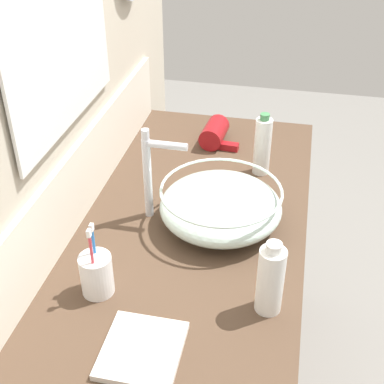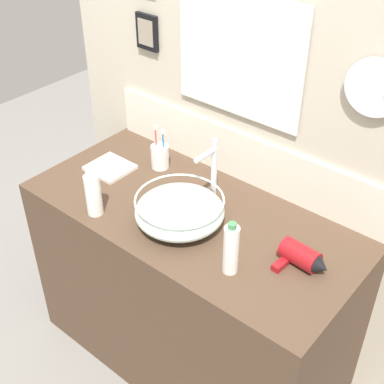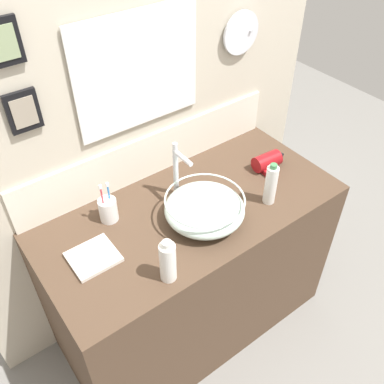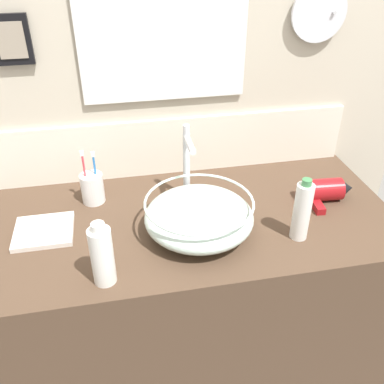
{
  "view_description": "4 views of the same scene",
  "coord_description": "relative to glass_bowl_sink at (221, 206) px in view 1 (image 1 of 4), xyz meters",
  "views": [
    {
      "loc": [
        -1.18,
        -0.25,
        1.78
      ],
      "look_at": [
        0.0,
        0.0,
        0.96
      ],
      "focal_mm": 50.0,
      "sensor_mm": 36.0,
      "label": 1
    },
    {
      "loc": [
        1.05,
        -1.26,
        2.14
      ],
      "look_at": [
        0.0,
        0.0,
        0.96
      ],
      "focal_mm": 50.0,
      "sensor_mm": 36.0,
      "label": 2
    },
    {
      "loc": [
        -0.8,
        -1.08,
        2.15
      ],
      "look_at": [
        0.0,
        0.0,
        0.96
      ],
      "focal_mm": 40.0,
      "sensor_mm": 36.0,
      "label": 3
    },
    {
      "loc": [
        -0.22,
        -1.12,
        1.69
      ],
      "look_at": [
        0.0,
        0.0,
        0.96
      ],
      "focal_mm": 40.0,
      "sensor_mm": 36.0,
      "label": 4
    }
  ],
  "objects": [
    {
      "name": "shampoo_bottle",
      "position": [
        0.3,
        -0.08,
        0.04
      ],
      "size": [
        0.05,
        0.05,
        0.21
      ],
      "color": "white",
      "rests_on": "vanity_counter"
    },
    {
      "name": "vanity_counter",
      "position": [
        -0.01,
        0.08,
        -0.49
      ],
      "size": [
        1.36,
        0.64,
        0.86
      ],
      "primitive_type": "cube",
      "color": "#4C3828",
      "rests_on": "ground"
    },
    {
      "name": "back_panel",
      "position": [
        -0.01,
        0.43,
        0.32
      ],
      "size": [
        1.87,
        0.1,
        2.47
      ],
      "color": "beige",
      "rests_on": "ground"
    },
    {
      "name": "hair_drier",
      "position": [
        0.47,
        0.09,
        -0.02
      ],
      "size": [
        0.18,
        0.14,
        0.08
      ],
      "color": "maroon",
      "rests_on": "vanity_counter"
    },
    {
      "name": "toothbrush_cup",
      "position": [
        -0.32,
        0.24,
        -0.01
      ],
      "size": [
        0.08,
        0.08,
        0.2
      ],
      "color": "white",
      "rests_on": "vanity_counter"
    },
    {
      "name": "lotion_bottle",
      "position": [
        -0.29,
        -0.16,
        0.03
      ],
      "size": [
        0.06,
        0.06,
        0.19
      ],
      "color": "white",
      "rests_on": "vanity_counter"
    },
    {
      "name": "hand_towel",
      "position": [
        -0.48,
        0.09,
        -0.05
      ],
      "size": [
        0.18,
        0.17,
        0.02
      ],
      "primitive_type": "cube",
      "color": "silver",
      "rests_on": "vanity_counter"
    },
    {
      "name": "glass_bowl_sink",
      "position": [
        0.0,
        0.0,
        0.0
      ],
      "size": [
        0.34,
        0.34,
        0.12
      ],
      "color": "silver",
      "rests_on": "vanity_counter"
    },
    {
      "name": "faucet",
      "position": [
        0.0,
        0.19,
        0.1
      ],
      "size": [
        0.02,
        0.12,
        0.27
      ],
      "color": "silver",
      "rests_on": "vanity_counter"
    }
  ]
}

